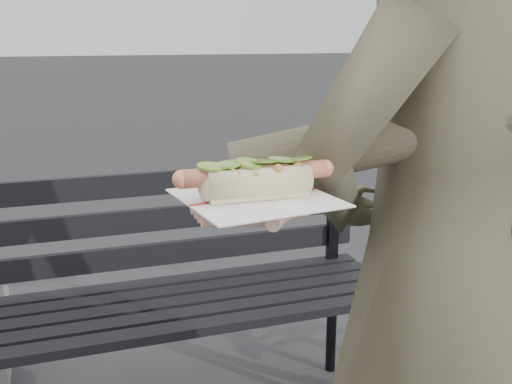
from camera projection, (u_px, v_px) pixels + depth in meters
park_bench at (162, 282)px, 2.01m from camera, size 1.50×0.44×0.88m
person at (436, 285)px, 1.09m from camera, size 0.74×0.60×1.77m
held_hotdog at (357, 150)px, 0.92m from camera, size 0.62×0.32×0.20m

